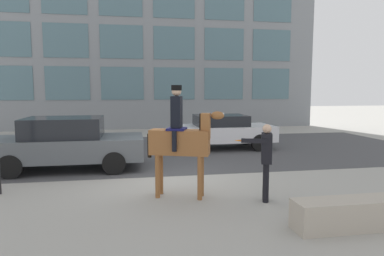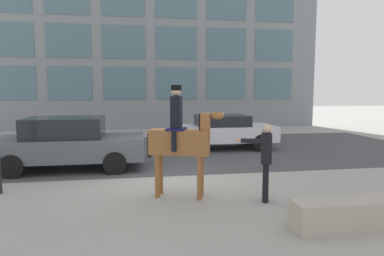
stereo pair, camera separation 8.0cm
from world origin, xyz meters
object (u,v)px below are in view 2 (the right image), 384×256
(street_car_near_lane, at_px, (68,143))
(street_car_far_lane, at_px, (224,131))
(planter_ledge, at_px, (350,214))
(mounted_horse_lead, at_px, (181,139))
(pedestrian_bystander, at_px, (265,156))

(street_car_near_lane, xyz_separation_m, street_car_far_lane, (5.75, 2.89, -0.07))
(planter_ledge, bearing_deg, street_car_far_lane, 90.40)
(mounted_horse_lead, bearing_deg, street_car_near_lane, 151.82)
(mounted_horse_lead, height_order, pedestrian_bystander, mounted_horse_lead)
(street_car_near_lane, bearing_deg, planter_ledge, -44.46)
(mounted_horse_lead, distance_m, street_car_near_lane, 4.58)
(pedestrian_bystander, bearing_deg, street_car_near_lane, -19.67)
(street_car_near_lane, bearing_deg, mounted_horse_lead, -47.29)
(pedestrian_bystander, bearing_deg, street_car_far_lane, -77.55)
(street_car_near_lane, distance_m, planter_ledge, 8.16)
(street_car_near_lane, height_order, planter_ledge, street_car_near_lane)
(street_car_far_lane, bearing_deg, mounted_horse_lead, -113.11)
(street_car_near_lane, relative_size, planter_ledge, 2.17)
(pedestrian_bystander, distance_m, street_car_far_lane, 6.94)
(mounted_horse_lead, relative_size, street_car_far_lane, 0.61)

